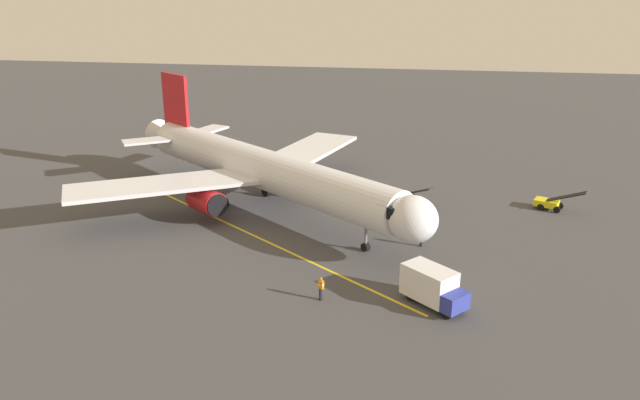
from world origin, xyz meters
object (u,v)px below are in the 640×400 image
(airplane, at_px, (261,169))
(box_truck_near_nose, at_px, (434,287))
(ground_crew_marshaller, at_px, (422,236))
(belt_loader_starboard_side, at_px, (406,196))
(ground_crew_wing_walker, at_px, (321,288))
(belt_loader_portside, at_px, (550,202))

(airplane, distance_m, box_truck_near_nose, 23.56)
(ground_crew_marshaller, height_order, box_truck_near_nose, box_truck_near_nose)
(box_truck_near_nose, xyz_separation_m, belt_loader_starboard_side, (2.75, -20.82, -0.67))
(ground_crew_wing_walker, xyz_separation_m, box_truck_near_nose, (-7.60, -0.59, 0.50))
(belt_loader_portside, relative_size, belt_loader_starboard_side, 1.09)
(airplane, relative_size, belt_loader_portside, 7.35)
(airplane, relative_size, belt_loader_starboard_side, 8.00)
(airplane, height_order, ground_crew_marshaller, airplane)
(ground_crew_wing_walker, bearing_deg, belt_loader_portside, -130.28)
(airplane, bearing_deg, belt_loader_starboard_side, -163.16)
(belt_loader_portside, bearing_deg, box_truck_near_nose, 62.72)
(ground_crew_wing_walker, distance_m, belt_loader_starboard_side, 21.96)
(belt_loader_starboard_side, bearing_deg, belt_loader_portside, -177.72)
(ground_crew_wing_walker, relative_size, belt_loader_starboard_side, 0.40)
(ground_crew_wing_walker, height_order, belt_loader_starboard_side, belt_loader_starboard_side)
(airplane, xyz_separation_m, belt_loader_portside, (-27.44, -4.68, -3.29))
(airplane, height_order, ground_crew_wing_walker, airplane)
(belt_loader_portside, bearing_deg, airplane, 9.69)
(belt_loader_portside, bearing_deg, ground_crew_wing_walker, 49.72)
(ground_crew_marshaller, height_order, ground_crew_wing_walker, same)
(airplane, relative_size, ground_crew_marshaller, 20.18)
(airplane, xyz_separation_m, ground_crew_wing_walker, (-8.82, 17.28, -3.12))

